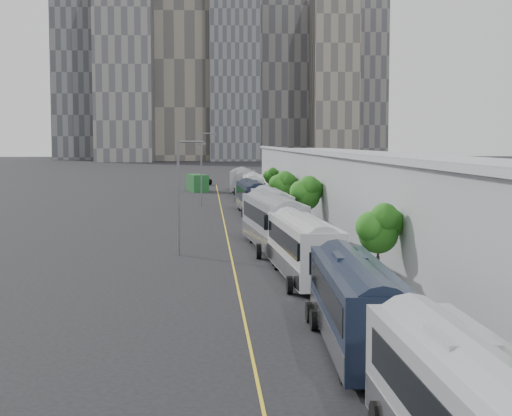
{
  "coord_description": "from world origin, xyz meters",
  "views": [
    {
      "loc": [
        -3.15,
        -10.29,
        8.1
      ],
      "look_at": [
        0.55,
        49.04,
        3.0
      ],
      "focal_mm": 55.0,
      "sensor_mm": 36.0,
      "label": 1
    }
  ],
  "objects": [
    {
      "name": "sidewalk",
      "position": [
        9.0,
        55.0,
        0.06
      ],
      "size": [
        10.0,
        170.0,
        0.12
      ],
      "primitive_type": "cube",
      "color": "gray",
      "rests_on": "ground"
    },
    {
      "name": "lane_line",
      "position": [
        -1.5,
        55.0,
        0.01
      ],
      "size": [
        0.12,
        160.0,
        0.02
      ],
      "primitive_type": "cube",
      "color": "gold",
      "rests_on": "ground"
    },
    {
      "name": "depot",
      "position": [
        12.99,
        55.0,
        3.51
      ],
      "size": [
        12.45,
        160.4,
        7.2
      ],
      "color": "gray",
      "rests_on": "ground"
    },
    {
      "name": "skyline",
      "position": [
        -2.9,
        324.16,
        50.85
      ],
      "size": [
        145.0,
        64.0,
        120.0
      ],
      "color": "slate",
      "rests_on": "ground"
    },
    {
      "name": "bus_1",
      "position": [
        2.57,
        19.4,
        1.48
      ],
      "size": [
        2.94,
        12.13,
        3.52
      ],
      "rotation": [
        0.0,
        0.0,
        -0.04
      ],
      "color": "#151D30",
      "rests_on": "ground"
    },
    {
      "name": "bus_2",
      "position": [
        2.44,
        35.06,
        1.56
      ],
      "size": [
        3.23,
        12.77,
        3.7
      ],
      "rotation": [
        0.0,
        0.0,
        0.05
      ],
      "color": "silver",
      "rests_on": "ground"
    },
    {
      "name": "bus_3",
      "position": [
        1.75,
        47.99,
        1.71
      ],
      "size": [
        3.96,
        14.07,
        4.06
      ],
      "rotation": [
        0.0,
        0.0,
        0.09
      ],
      "color": "gray",
      "rests_on": "ground"
    },
    {
      "name": "bus_4",
      "position": [
        2.68,
        60.92,
        1.56
      ],
      "size": [
        3.06,
        12.71,
        3.69
      ],
      "rotation": [
        0.0,
        0.0,
        0.04
      ],
      "color": "#989BA1",
      "rests_on": "ground"
    },
    {
      "name": "bus_5",
      "position": [
        1.87,
        77.48,
        1.53
      ],
      "size": [
        3.16,
        12.51,
        3.62
      ],
      "rotation": [
        0.0,
        0.0,
        0.05
      ],
      "color": "black",
      "rests_on": "ground"
    },
    {
      "name": "bus_6",
      "position": [
        2.75,
        90.61,
        1.61
      ],
      "size": [
        3.31,
        13.19,
        3.82
      ],
      "rotation": [
        0.0,
        0.0,
        -0.05
      ],
      "color": "silver",
      "rests_on": "ground"
    },
    {
      "name": "bus_7",
      "position": [
        2.39,
        103.19,
        1.65
      ],
      "size": [
        3.47,
        13.51,
        3.91
      ],
      "rotation": [
        0.0,
        0.0,
        -0.06
      ],
      "color": "gray",
      "rests_on": "ground"
    },
    {
      "name": "bus_8",
      "position": [
        2.18,
        116.4,
        1.56
      ],
      "size": [
        3.75,
        12.83,
        3.7
      ],
      "rotation": [
        0.0,
        0.0,
        -0.1
      ],
      "color": "#999BA2",
      "rests_on": "ground"
    },
    {
      "name": "tree_1",
      "position": [
        5.74,
        29.8,
        3.58
      ],
      "size": [
        2.12,
        2.12,
        4.66
      ],
      "color": "black",
      "rests_on": "ground"
    },
    {
      "name": "tree_2",
      "position": [
        5.51,
        58.17,
        3.65
      ],
      "size": [
        2.58,
        2.58,
        4.96
      ],
      "color": "black",
      "rests_on": "ground"
    },
    {
      "name": "tree_3",
      "position": [
        5.34,
        77.81,
        3.27
      ],
      "size": [
        2.92,
        2.92,
        4.73
      ],
      "color": "black",
      "rests_on": "ground"
    },
    {
      "name": "tree_4",
      "position": [
        5.91,
        100.99,
        3.08
      ],
      "size": [
        1.78,
        1.78,
        4.0
      ],
      "color": "black",
      "rests_on": "ground"
    },
    {
      "name": "street_lamp_near",
      "position": [
        -4.99,
        45.16,
        4.75
      ],
      "size": [
        2.04,
        0.22,
        8.15
      ],
      "color": "#59595E",
      "rests_on": "ground"
    },
    {
      "name": "street_lamp_far",
      "position": [
        -3.7,
        87.09,
        5.25
      ],
      "size": [
        2.04,
        0.22,
        9.13
      ],
      "color": "#59595E",
      "rests_on": "ground"
    },
    {
      "name": "shipping_container",
      "position": [
        -4.79,
        115.8,
        1.36
      ],
      "size": [
        3.84,
        6.46,
        2.73
      ],
      "primitive_type": "cube",
      "rotation": [
        0.0,
        0.0,
        0.24
      ],
      "color": "#16481F",
      "rests_on": "ground"
    },
    {
      "name": "suv",
      "position": [
        -4.25,
        133.41,
        0.72
      ],
      "size": [
        4.29,
        5.69,
        1.44
      ],
      "primitive_type": "imported",
      "rotation": [
        0.0,
        0.0,
        -0.42
      ],
      "color": "black",
      "rests_on": "ground"
    }
  ]
}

